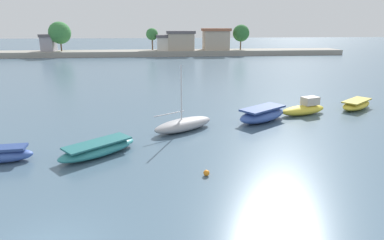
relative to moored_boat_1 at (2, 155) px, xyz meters
name	(u,v)px	position (x,y,z in m)	size (l,w,h in m)	color
moored_boat_1	(2,155)	(0.00, 0.00, 0.00)	(3.54, 1.53, 0.95)	#3856A8
moored_boat_2	(98,149)	(5.55, 0.43, -0.03)	(5.17, 4.65, 0.88)	teal
moored_boat_3	(184,124)	(11.32, 4.84, 0.04)	(5.35, 4.24, 5.10)	#9E9EA3
moored_boat_4	(262,115)	(18.22, 6.64, 0.14)	(5.50, 4.65, 1.23)	#3856A8
moored_boat_5	(304,109)	(22.72, 8.36, 0.10)	(4.98, 2.89, 1.59)	yellow
moored_boat_6	(356,105)	(28.70, 9.76, -0.02)	(4.85, 4.24, 0.90)	yellow
mooring_buoy_1	(206,173)	(11.89, -3.21, -0.28)	(0.34, 0.34, 0.34)	orange
distant_shoreline	(148,47)	(7.34, 69.96, 1.81)	(109.68, 8.14, 8.73)	gray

